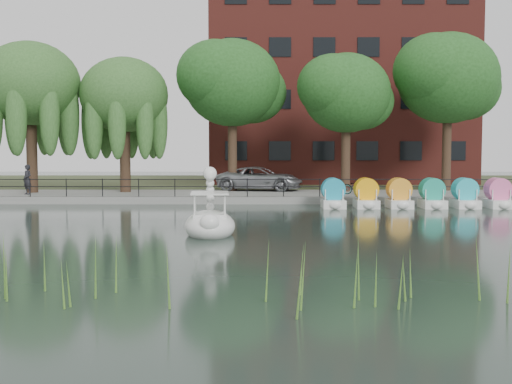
{
  "coord_description": "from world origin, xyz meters",
  "views": [
    {
      "loc": [
        0.56,
        -22.01,
        3.12
      ],
      "look_at": [
        0.5,
        4.0,
        1.3
      ],
      "focal_mm": 45.0,
      "sensor_mm": 36.0,
      "label": 1
    }
  ],
  "objects_px": {
    "minivan": "(260,177)",
    "swan_boat": "(210,220)",
    "bicycle": "(357,186)",
    "pedestrian": "(27,177)"
  },
  "relations": [
    {
      "from": "minivan",
      "to": "pedestrian",
      "type": "xyz_separation_m",
      "value": [
        -13.41,
        -3.52,
        0.13
      ]
    },
    {
      "from": "pedestrian",
      "to": "minivan",
      "type": "bearing_deg",
      "value": 52.06
    },
    {
      "from": "minivan",
      "to": "swan_boat",
      "type": "distance_m",
      "value": 17.72
    },
    {
      "from": "pedestrian",
      "to": "swan_boat",
      "type": "height_order",
      "value": "swan_boat"
    },
    {
      "from": "bicycle",
      "to": "pedestrian",
      "type": "xyz_separation_m",
      "value": [
        -19.0,
        -0.12,
        0.49
      ]
    },
    {
      "from": "bicycle",
      "to": "swan_boat",
      "type": "distance_m",
      "value": 16.04
    },
    {
      "from": "bicycle",
      "to": "swan_boat",
      "type": "relative_size",
      "value": 0.57
    },
    {
      "from": "minivan",
      "to": "bicycle",
      "type": "relative_size",
      "value": 3.59
    },
    {
      "from": "bicycle",
      "to": "pedestrian",
      "type": "height_order",
      "value": "pedestrian"
    },
    {
      "from": "minivan",
      "to": "swan_boat",
      "type": "relative_size",
      "value": 2.06
    }
  ]
}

